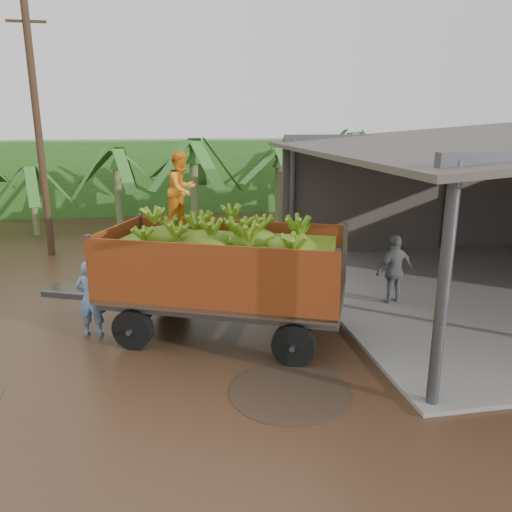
# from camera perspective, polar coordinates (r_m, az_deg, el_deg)

# --- Properties ---
(ground) EXTENTS (100.00, 100.00, 0.00)m
(ground) POSITION_cam_1_polar(r_m,az_deg,el_deg) (11.35, -15.44, -8.97)
(ground) COLOR black
(ground) RESTS_ON ground
(hedge_north) EXTENTS (22.00, 3.00, 3.60)m
(hedge_north) POSITION_cam_1_polar(r_m,az_deg,el_deg) (26.67, -17.23, 8.63)
(hedge_north) COLOR #2D661E
(hedge_north) RESTS_ON ground
(banana_trailer) EXTENTS (6.93, 4.20, 3.93)m
(banana_trailer) POSITION_cam_1_polar(r_m,az_deg,el_deg) (10.59, -3.72, -1.43)
(banana_trailer) COLOR #A24217
(banana_trailer) RESTS_ON ground
(man_blue) EXTENTS (0.67, 0.49, 1.69)m
(man_blue) POSITION_cam_1_polar(r_m,az_deg,el_deg) (11.34, -18.38, -4.63)
(man_blue) COLOR #668BB9
(man_blue) RESTS_ON ground
(man_grey) EXTENTS (1.15, 0.69, 1.83)m
(man_grey) POSITION_cam_1_polar(r_m,az_deg,el_deg) (12.97, 15.53, -1.60)
(man_grey) COLOR slate
(man_grey) RESTS_ON ground
(utility_pole) EXTENTS (1.20, 0.24, 8.14)m
(utility_pole) POSITION_cam_1_polar(r_m,az_deg,el_deg) (18.32, -23.59, 12.68)
(utility_pole) COLOR #47301E
(utility_pole) RESTS_ON ground
(banana_plants) EXTENTS (24.84, 21.10, 4.22)m
(banana_plants) POSITION_cam_1_polar(r_m,az_deg,el_deg) (18.27, -27.15, 5.16)
(banana_plants) COLOR #2D661E
(banana_plants) RESTS_ON ground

